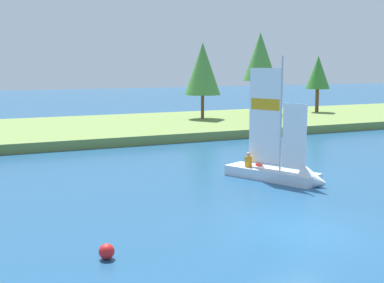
{
  "coord_description": "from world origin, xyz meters",
  "views": [
    {
      "loc": [
        -9.87,
        -13.1,
        5.25
      ],
      "look_at": [
        1.71,
        11.78,
        1.2
      ],
      "focal_mm": 48.87,
      "sensor_mm": 36.0,
      "label": 1
    }
  ],
  "objects_px": {
    "shoreline_tree_left": "(203,69)",
    "shoreline_tree_centre": "(318,73)",
    "shoreline_tree_midleft": "(260,57)",
    "sailboat": "(285,172)",
    "channel_buoy": "(107,251)"
  },
  "relations": [
    {
      "from": "shoreline_tree_midleft",
      "to": "channel_buoy",
      "type": "xyz_separation_m",
      "value": [
        -23.2,
        -29.12,
        -5.75
      ]
    },
    {
      "from": "shoreline_tree_left",
      "to": "shoreline_tree_centre",
      "type": "relative_size",
      "value": 1.19
    },
    {
      "from": "shoreline_tree_left",
      "to": "shoreline_tree_centre",
      "type": "distance_m",
      "value": 13.14
    },
    {
      "from": "shoreline_tree_midleft",
      "to": "channel_buoy",
      "type": "height_order",
      "value": "shoreline_tree_midleft"
    },
    {
      "from": "shoreline_tree_midleft",
      "to": "channel_buoy",
      "type": "relative_size",
      "value": 17.57
    },
    {
      "from": "shoreline_tree_centre",
      "to": "sailboat",
      "type": "relative_size",
      "value": 0.91
    },
    {
      "from": "shoreline_tree_left",
      "to": "sailboat",
      "type": "xyz_separation_m",
      "value": [
        -6.24,
        -21.22,
        -4.44
      ]
    },
    {
      "from": "shoreline_tree_midleft",
      "to": "channel_buoy",
      "type": "bearing_deg",
      "value": -128.55
    },
    {
      "from": "sailboat",
      "to": "shoreline_tree_midleft",
      "type": "bearing_deg",
      "value": 126.82
    },
    {
      "from": "shoreline_tree_left",
      "to": "shoreline_tree_centre",
      "type": "xyz_separation_m",
      "value": [
        13.09,
        1.04,
        -0.43
      ]
    },
    {
      "from": "sailboat",
      "to": "channel_buoy",
      "type": "height_order",
      "value": "sailboat"
    },
    {
      "from": "shoreline_tree_left",
      "to": "sailboat",
      "type": "bearing_deg",
      "value": -106.38
    },
    {
      "from": "shoreline_tree_midleft",
      "to": "shoreline_tree_centre",
      "type": "relative_size",
      "value": 1.39
    },
    {
      "from": "shoreline_tree_midleft",
      "to": "shoreline_tree_centre",
      "type": "distance_m",
      "value": 6.33
    },
    {
      "from": "shoreline_tree_left",
      "to": "channel_buoy",
      "type": "distance_m",
      "value": 31.91
    }
  ]
}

